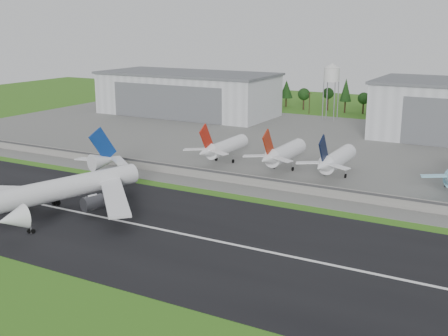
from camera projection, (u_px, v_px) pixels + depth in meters
The scene contains 13 objects.
ground at pixel (100, 235), 133.86m from camera, with size 600.00×600.00×0.00m, color #3A6618.
runway at pixel (127, 222), 142.33m from camera, with size 320.00×60.00×0.10m, color black.
runway_centerline at pixel (127, 222), 142.32m from camera, with size 220.00×1.00×0.02m, color white.
apron at pixel (291, 144), 235.63m from camera, with size 320.00×150.00×0.10m, color slate.
blast_fence at pixel (214, 175), 180.05m from camera, with size 240.00×0.61×3.50m.
hangar_west at pixel (187, 93), 308.18m from camera, with size 97.00×44.00×23.20m.
water_tower at pixel (332, 73), 286.96m from camera, with size 8.40×8.40×29.40m.
utility_poles at pixel (347, 117), 303.50m from camera, with size 230.00×3.00×12.00m, color black, non-canonical shape.
treeline at pixel (355, 113), 316.22m from camera, with size 320.00×16.00×22.00m, color black, non-canonical shape.
main_airliner at pixel (64, 193), 150.31m from camera, with size 54.71×58.02×18.17m.
parked_jet_red_a at pixel (223, 147), 201.45m from camera, with size 7.36×31.29×16.33m.
parked_jet_red_b at pixel (282, 154), 190.65m from camera, with size 7.36×31.29×16.61m.
parked_jet_navy at pixel (335, 160), 182.03m from camera, with size 7.36×31.29×16.53m.
Camera 1 is at (86.46, -95.75, 49.07)m, focal length 45.00 mm.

